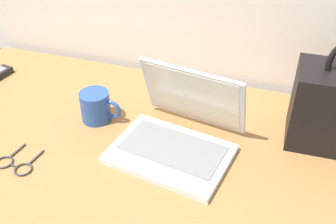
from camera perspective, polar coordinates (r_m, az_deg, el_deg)
desk at (r=1.12m, az=-0.85°, el=-5.46°), size 1.60×0.76×0.03m
laptop at (r=1.08m, az=1.50°, el=-3.06°), size 0.35×0.33×0.21m
coffee_mug at (r=1.20m, az=-10.24°, el=0.83°), size 0.13×0.09×0.09m
eyeglasses at (r=1.12m, az=-21.12°, el=-7.06°), size 0.12×0.11×0.01m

